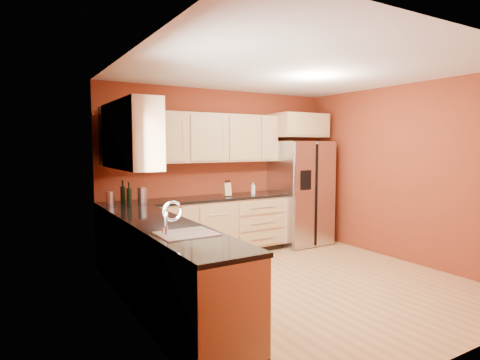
# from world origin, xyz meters

# --- Properties ---
(floor) EXTENTS (4.00, 4.00, 0.00)m
(floor) POSITION_xyz_m (0.00, 0.00, 0.00)
(floor) COLOR #AE7F43
(floor) RESTS_ON ground
(ceiling) EXTENTS (4.00, 4.00, 0.00)m
(ceiling) POSITION_xyz_m (0.00, 0.00, 2.60)
(ceiling) COLOR silver
(ceiling) RESTS_ON wall_back
(wall_back) EXTENTS (4.00, 0.04, 2.60)m
(wall_back) POSITION_xyz_m (0.00, 2.00, 1.30)
(wall_back) COLOR maroon
(wall_back) RESTS_ON floor
(wall_front) EXTENTS (4.00, 0.04, 2.60)m
(wall_front) POSITION_xyz_m (0.00, -2.00, 1.30)
(wall_front) COLOR maroon
(wall_front) RESTS_ON floor
(wall_left) EXTENTS (0.04, 4.00, 2.60)m
(wall_left) POSITION_xyz_m (-2.00, 0.00, 1.30)
(wall_left) COLOR maroon
(wall_left) RESTS_ON floor
(wall_right) EXTENTS (0.04, 4.00, 2.60)m
(wall_right) POSITION_xyz_m (2.00, 0.00, 1.30)
(wall_right) COLOR maroon
(wall_right) RESTS_ON floor
(base_cabinets_back) EXTENTS (2.90, 0.60, 0.88)m
(base_cabinets_back) POSITION_xyz_m (-0.55, 1.70, 0.44)
(base_cabinets_back) COLOR #A3794F
(base_cabinets_back) RESTS_ON floor
(base_cabinets_left) EXTENTS (0.60, 2.80, 0.88)m
(base_cabinets_left) POSITION_xyz_m (-1.70, 0.00, 0.44)
(base_cabinets_left) COLOR #A3794F
(base_cabinets_left) RESTS_ON floor
(countertop_back) EXTENTS (2.90, 0.62, 0.04)m
(countertop_back) POSITION_xyz_m (-0.55, 1.69, 0.90)
(countertop_back) COLOR black
(countertop_back) RESTS_ON base_cabinets_back
(countertop_left) EXTENTS (0.62, 2.80, 0.04)m
(countertop_left) POSITION_xyz_m (-1.69, 0.00, 0.90)
(countertop_left) COLOR black
(countertop_left) RESTS_ON base_cabinets_left
(upper_cabinets_back) EXTENTS (2.30, 0.33, 0.75)m
(upper_cabinets_back) POSITION_xyz_m (-0.25, 1.83, 1.83)
(upper_cabinets_back) COLOR #A3794F
(upper_cabinets_back) RESTS_ON wall_back
(upper_cabinets_left) EXTENTS (0.33, 1.35, 0.75)m
(upper_cabinets_left) POSITION_xyz_m (-1.83, 0.72, 1.83)
(upper_cabinets_left) COLOR #A3794F
(upper_cabinets_left) RESTS_ON wall_left
(corner_upper_cabinet) EXTENTS (0.67, 0.67, 0.75)m
(corner_upper_cabinet) POSITION_xyz_m (-1.67, 1.67, 1.83)
(corner_upper_cabinet) COLOR #A3794F
(corner_upper_cabinet) RESTS_ON wall_back
(over_fridge_cabinet) EXTENTS (0.92, 0.60, 0.40)m
(over_fridge_cabinet) POSITION_xyz_m (1.35, 1.70, 2.05)
(over_fridge_cabinet) COLOR #A3794F
(over_fridge_cabinet) RESTS_ON wall_back
(refrigerator) EXTENTS (0.90, 0.75, 1.78)m
(refrigerator) POSITION_xyz_m (1.35, 1.62, 0.89)
(refrigerator) COLOR silver
(refrigerator) RESTS_ON floor
(window) EXTENTS (0.03, 0.90, 1.00)m
(window) POSITION_xyz_m (-1.98, -0.50, 1.55)
(window) COLOR white
(window) RESTS_ON wall_left
(sink_faucet) EXTENTS (0.50, 0.42, 0.30)m
(sink_faucet) POSITION_xyz_m (-1.69, -0.50, 1.07)
(sink_faucet) COLOR white
(sink_faucet) RESTS_ON countertop_left
(canister_left) EXTENTS (0.11, 0.11, 0.18)m
(canister_left) POSITION_xyz_m (-1.85, 1.71, 1.01)
(canister_left) COLOR silver
(canister_left) RESTS_ON countertop_back
(canister_right) EXTENTS (0.14, 0.14, 0.21)m
(canister_right) POSITION_xyz_m (-1.43, 1.65, 1.03)
(canister_right) COLOR silver
(canister_right) RESTS_ON countertop_back
(wine_bottle_a) EXTENTS (0.08, 0.08, 0.31)m
(wine_bottle_a) POSITION_xyz_m (-1.67, 1.73, 1.08)
(wine_bottle_a) COLOR black
(wine_bottle_a) RESTS_ON countertop_back
(wine_bottle_b) EXTENTS (0.08, 0.08, 0.30)m
(wine_bottle_b) POSITION_xyz_m (-1.62, 1.61, 1.07)
(wine_bottle_b) COLOR black
(wine_bottle_b) RESTS_ON countertop_back
(knife_block) EXTENTS (0.11, 0.11, 0.21)m
(knife_block) POSITION_xyz_m (-0.08, 1.65, 1.02)
(knife_block) COLOR tan
(knife_block) RESTS_ON countertop_back
(soap_dispenser) EXTENTS (0.07, 0.07, 0.19)m
(soap_dispenser) POSITION_xyz_m (0.40, 1.65, 1.01)
(soap_dispenser) COLOR white
(soap_dispenser) RESTS_ON countertop_back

